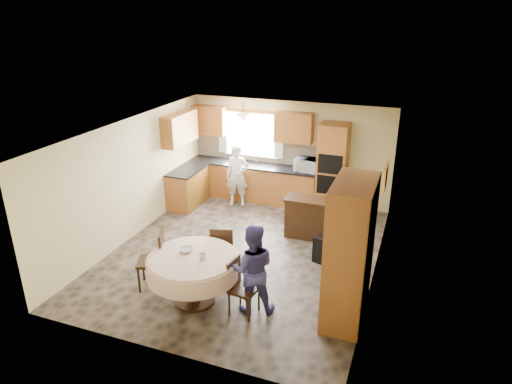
{
  "coord_description": "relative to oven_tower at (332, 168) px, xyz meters",
  "views": [
    {
      "loc": [
        2.99,
        -7.37,
        4.51
      ],
      "look_at": [
        0.14,
        0.3,
        1.22
      ],
      "focal_mm": 32.0,
      "sensor_mm": 36.0,
      "label": 1
    }
  ],
  "objects": [
    {
      "name": "counter_left",
      "position": [
        -3.35,
        -0.89,
        -0.16
      ],
      "size": [
        0.64,
        1.2,
        0.04
      ],
      "primitive_type": "cube",
      "color": "black",
      "rests_on": "base_cab_left"
    },
    {
      "name": "wall_cab_right",
      "position": [
        -1.0,
        0.15,
        0.85
      ],
      "size": [
        0.9,
        0.33,
        0.72
      ],
      "primitive_type": "cube",
      "color": "#AD682B",
      "rests_on": "wall_back"
    },
    {
      "name": "chair_left",
      "position": [
        -2.14,
        -4.28,
        -0.48
      ],
      "size": [
        0.6,
        0.6,
        1.05
      ],
      "rotation": [
        0.0,
        0.0,
        -1.17
      ],
      "color": "#39230F",
      "rests_on": "floor"
    },
    {
      "name": "wall_front",
      "position": [
        -1.15,
        -5.69,
        0.19
      ],
      "size": [
        5.0,
        0.02,
        2.5
      ],
      "primitive_type": "cube",
      "color": "#CCBD83",
      "rests_on": "floor"
    },
    {
      "name": "space_heater",
      "position": [
        0.4,
        -2.47,
        -0.8
      ],
      "size": [
        0.44,
        0.37,
        0.52
      ],
      "primitive_type": "cube",
      "rotation": [
        0.0,
        0.0,
        -0.3
      ],
      "color": "black",
      "rests_on": "floor"
    },
    {
      "name": "backsplash",
      "position": [
        -2.0,
        0.3,
        0.12
      ],
      "size": [
        3.3,
        0.02,
        0.55
      ],
      "primitive_type": "cube",
      "color": "#CDB291",
      "rests_on": "wall_back"
    },
    {
      "name": "cup_table",
      "position": [
        -1.14,
        -4.46,
        -0.17
      ],
      "size": [
        0.11,
        0.11,
        0.09
      ],
      "primitive_type": "imported",
      "rotation": [
        0.0,
        0.0,
        -0.01
      ],
      "color": "#B2B2B2",
      "rests_on": "dining_table"
    },
    {
      "name": "person_dining",
      "position": [
        -0.35,
        -4.34,
        -0.31
      ],
      "size": [
        0.88,
        0.78,
        1.5
      ],
      "primitive_type": "imported",
      "rotation": [
        0.0,
        0.0,
        3.49
      ],
      "color": "navy",
      "rests_on": "floor"
    },
    {
      "name": "wall_cab_side",
      "position": [
        -3.48,
        -0.89,
        0.85
      ],
      "size": [
        0.33,
        1.2,
        0.72
      ],
      "primitive_type": "cube",
      "color": "#AD682B",
      "rests_on": "wall_left"
    },
    {
      "name": "floor",
      "position": [
        -1.15,
        -2.69,
        -1.06
      ],
      "size": [
        5.0,
        6.0,
        0.01
      ],
      "primitive_type": "cube",
      "color": "brown",
      "rests_on": "ground"
    },
    {
      "name": "curtain_left",
      "position": [
        -2.9,
        0.24,
        0.59
      ],
      "size": [
        0.22,
        0.02,
        1.15
      ],
      "primitive_type": "cube",
      "color": "white",
      "rests_on": "wall_back"
    },
    {
      "name": "base_cab_left",
      "position": [
        -3.35,
        -0.89,
        -0.62
      ],
      "size": [
        0.6,
        1.2,
        0.88
      ],
      "primitive_type": "cube",
      "color": "#B56030",
      "rests_on": "floor"
    },
    {
      "name": "base_cab_back",
      "position": [
        -2.0,
        0.01,
        -0.62
      ],
      "size": [
        3.3,
        0.6,
        0.88
      ],
      "primitive_type": "cube",
      "color": "#B56030",
      "rests_on": "floor"
    },
    {
      "name": "curtain_right",
      "position": [
        -1.4,
        0.24,
        0.59
      ],
      "size": [
        0.22,
        0.02,
        1.15
      ],
      "primitive_type": "cube",
      "color": "white",
      "rests_on": "wall_back"
    },
    {
      "name": "oven_tower",
      "position": [
        0.0,
        0.0,
        0.0
      ],
      "size": [
        0.66,
        0.62,
        2.12
      ],
      "primitive_type": "cube",
      "color": "#B56030",
      "rests_on": "floor"
    },
    {
      "name": "sideboard",
      "position": [
        -0.07,
        -1.55,
        -0.65
      ],
      "size": [
        1.14,
        0.47,
        0.82
      ],
      "primitive_type": "cube",
      "rotation": [
        0.0,
        0.0,
        -0.0
      ],
      "color": "#39230F",
      "rests_on": "floor"
    },
    {
      "name": "bowl_sideboard",
      "position": [
        -0.32,
        -1.55,
        -0.22
      ],
      "size": [
        0.26,
        0.26,
        0.05
      ],
      "primitive_type": "imported",
      "rotation": [
        0.0,
        0.0,
        0.36
      ],
      "color": "#B2B2B2",
      "rests_on": "sideboard"
    },
    {
      "name": "counter_back",
      "position": [
        -2.0,
        0.01,
        -0.16
      ],
      "size": [
        3.3,
        0.64,
        0.04
      ],
      "primitive_type": "cube",
      "color": "black",
      "rests_on": "base_cab_back"
    },
    {
      "name": "wall_left",
      "position": [
        -3.65,
        -2.69,
        0.19
      ],
      "size": [
        0.02,
        6.0,
        2.5
      ],
      "primitive_type": "cube",
      "color": "#CCBD83",
      "rests_on": "floor"
    },
    {
      "name": "bowl_table",
      "position": [
        -1.49,
        -4.36,
        -0.18
      ],
      "size": [
        0.28,
        0.28,
        0.07
      ],
      "primitive_type": "imported",
      "rotation": [
        0.0,
        0.0,
        -0.35
      ],
      "color": "#B2B2B2",
      "rests_on": "dining_table"
    },
    {
      "name": "microwave",
      "position": [
        -0.59,
        -0.04,
        0.02
      ],
      "size": [
        0.61,
        0.43,
        0.32
      ],
      "primitive_type": "imported",
      "rotation": [
        0.0,
        0.0,
        -0.07
      ],
      "color": "silver",
      "rests_on": "counter_back"
    },
    {
      "name": "oven_lower",
      "position": [
        0.0,
        -0.31,
        -0.31
      ],
      "size": [
        0.56,
        0.01,
        0.45
      ],
      "primitive_type": "cube",
      "color": "black",
      "rests_on": "oven_tower"
    },
    {
      "name": "bottle_sideboard",
      "position": [
        0.3,
        -1.55,
        -0.09
      ],
      "size": [
        0.15,
        0.15,
        0.3
      ],
      "primitive_type": "imported",
      "rotation": [
        0.0,
        0.0,
        -0.36
      ],
      "color": "silver",
      "rests_on": "sideboard"
    },
    {
      "name": "window",
      "position": [
        -2.15,
        0.29,
        0.54
      ],
      "size": [
        1.4,
        0.03,
        1.1
      ],
      "primitive_type": "cube",
      "color": "white",
      "rests_on": "wall_back"
    },
    {
      "name": "wall_back",
      "position": [
        -1.15,
        0.31,
        0.19
      ],
      "size": [
        5.0,
        0.02,
        2.5
      ],
      "primitive_type": "cube",
      "color": "#CCBD83",
      "rests_on": "floor"
    },
    {
      "name": "framed_picture",
      "position": [
        1.32,
        -1.79,
        0.55
      ],
      "size": [
        0.06,
        0.56,
        0.46
      ],
      "color": "gold",
      "rests_on": "wall_right"
    },
    {
      "name": "dining_table",
      "position": [
        -1.32,
        -4.46,
        -0.4
      ],
      "size": [
        1.48,
        1.48,
        0.85
      ],
      "color": "#39230F",
      "rests_on": "floor"
    },
    {
      "name": "cupboard",
      "position": [
        1.07,
        -3.98,
        0.07
      ],
      "size": [
        0.59,
        1.18,
        2.26
      ],
      "primitive_type": "cube",
      "color": "#B56030",
      "rests_on": "floor"
    },
    {
      "name": "pendant",
      "position": [
        -2.15,
        -0.19,
        1.06
      ],
      "size": [
        0.36,
        0.36,
        0.18
      ],
      "primitive_type": "cone",
      "rotation": [
        3.14,
        0.0,
        0.0
      ],
      "color": "beige",
      "rests_on": "ceiling"
    },
    {
      "name": "oven_upper",
      "position": [
        0.0,
        -0.31,
        0.19
      ],
      "size": [
        0.56,
        0.01,
        0.45
      ],
      "primitive_type": "cube",
      "color": "black",
      "rests_on": "oven_tower"
    },
    {
      "name": "wall_cab_left",
      "position": [
        -3.2,
        0.15,
        0.85
      ],
      "size": [
        0.85,
        0.33,
        0.72
      ],
      "primitive_type": "cube",
      "color": "#AD682B",
      "rests_on": "wall_back"
    },
    {
      "name": "chair_right",
      "position": [
        -0.52,
        -4.45,
        -0.55
      ],
      "size": [
        0.45,
        0.45,
        0.93
      ],
      "rotation": [
        0.0,
        0.0,
        1.44
      ],
      "color": "#39230F",
      "rests_on": "floor"
    },
    {
      "name": "ceiling",
      "position": [
        -1.15,
        -2.69,
        1.44
      ],
      "size": [
        5.0,
        6.0,
        0.01
      ],
      "primitive_type": "cube",
      "color": "white",
      "rests_on": "wall_back"
    },
    {
      "name": "chair_back",
      "position": [
        -1.22,
        -3.56,
        -0.52
      ],
      "size": [
        0.53,
        0.53,
        0.98
      ],
      "rotation": [
        0.0,
        0.0,
        3.43
      ],
      "color": "#39230F",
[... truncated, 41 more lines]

